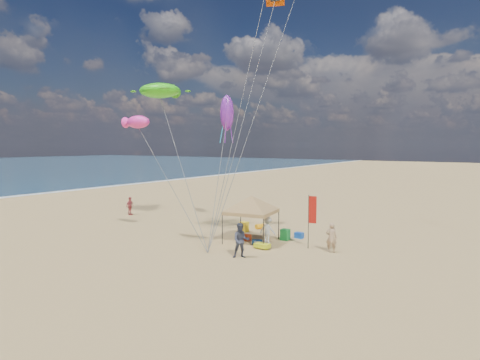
% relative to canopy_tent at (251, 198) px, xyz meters
% --- Properties ---
extents(ground, '(280.00, 280.00, 0.00)m').
position_rel_canopy_tent_xyz_m(ground, '(-0.02, -4.24, -2.81)').
color(ground, tan).
rests_on(ground, ground).
extents(canopy_tent, '(5.40, 5.40, 3.37)m').
position_rel_canopy_tent_xyz_m(canopy_tent, '(0.00, 0.00, 0.00)').
color(canopy_tent, black).
rests_on(canopy_tent, ground).
extents(feather_flag, '(0.48, 0.10, 3.18)m').
position_rel_canopy_tent_xyz_m(feather_flag, '(3.85, 0.50, -0.69)').
color(feather_flag, black).
rests_on(feather_flag, ground).
extents(cooler_red, '(0.54, 0.38, 0.38)m').
position_rel_canopy_tent_xyz_m(cooler_red, '(-0.45, 0.13, -2.62)').
color(cooler_red, red).
rests_on(cooler_red, ground).
extents(cooler_blue, '(0.54, 0.38, 0.38)m').
position_rel_canopy_tent_xyz_m(cooler_blue, '(2.11, 2.52, -2.62)').
color(cooler_blue, '#1447A9').
rests_on(cooler_blue, ground).
extents(bag_navy, '(0.69, 0.54, 0.36)m').
position_rel_canopy_tent_xyz_m(bag_navy, '(0.79, -0.55, -2.63)').
color(bag_navy, '#0D243C').
rests_on(bag_navy, ground).
extents(bag_orange, '(0.54, 0.69, 0.36)m').
position_rel_canopy_tent_xyz_m(bag_orange, '(-1.55, 3.58, -2.63)').
color(bag_orange, '#F8A20D').
rests_on(bag_orange, ground).
extents(chair_green, '(0.50, 0.50, 0.70)m').
position_rel_canopy_tent_xyz_m(chair_green, '(1.58, 1.58, -2.46)').
color(chair_green, '#167A2C').
rests_on(chair_green, ground).
extents(chair_yellow, '(0.50, 0.50, 0.70)m').
position_rel_canopy_tent_xyz_m(chair_yellow, '(-1.95, 2.16, -2.46)').
color(chair_yellow, yellow).
rests_on(chair_yellow, ground).
extents(crate_grey, '(0.34, 0.30, 0.28)m').
position_rel_canopy_tent_xyz_m(crate_grey, '(0.90, -0.67, -2.67)').
color(crate_grey, slate).
rests_on(crate_grey, ground).
extents(beach_cart, '(0.90, 0.50, 0.24)m').
position_rel_canopy_tent_xyz_m(beach_cart, '(1.49, -1.15, -2.61)').
color(beach_cart, '#C0CF17').
rests_on(beach_cart, ground).
extents(person_near_a, '(0.72, 0.59, 1.70)m').
position_rel_canopy_tent_xyz_m(person_near_a, '(5.12, 0.41, -1.95)').
color(person_near_a, tan).
rests_on(person_near_a, ground).
extents(person_near_b, '(1.17, 1.15, 1.91)m').
position_rel_canopy_tent_xyz_m(person_near_b, '(1.50, -3.39, -1.85)').
color(person_near_b, '#383C4D').
rests_on(person_near_b, ground).
extents(person_near_c, '(1.08, 0.64, 1.64)m').
position_rel_canopy_tent_xyz_m(person_near_c, '(1.02, 0.30, -1.99)').
color(person_near_c, silver).
rests_on(person_near_c, ground).
extents(person_far_a, '(0.56, 0.99, 1.60)m').
position_rel_canopy_tent_xyz_m(person_far_a, '(-13.92, 2.23, -2.01)').
color(person_far_a, '#B6464C').
rests_on(person_far_a, ground).
extents(turtle_kite, '(3.90, 3.49, 1.08)m').
position_rel_canopy_tent_xyz_m(turtle_kite, '(-8.45, 0.60, 7.29)').
color(turtle_kite, '#36DB15').
rests_on(turtle_kite, ground).
extents(fish_kite, '(2.02, 1.38, 0.82)m').
position_rel_canopy_tent_xyz_m(fish_kite, '(-6.33, -3.42, 4.74)').
color(fish_kite, '#FF2FAA').
rests_on(fish_kite, ground).
extents(squid_kite, '(1.18, 1.18, 2.65)m').
position_rel_canopy_tent_xyz_m(squid_kite, '(-4.44, 3.57, 5.67)').
color(squid_kite, purple).
rests_on(squid_kite, ground).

